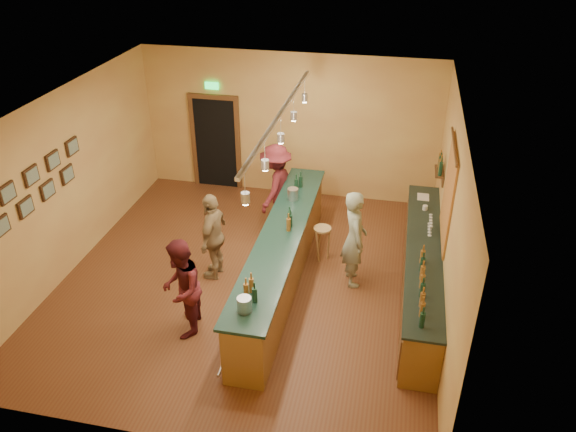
% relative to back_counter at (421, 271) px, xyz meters
% --- Properties ---
extents(floor, '(7.00, 7.00, 0.00)m').
position_rel_back_counter_xyz_m(floor, '(-2.97, -0.18, -0.49)').
color(floor, brown).
rests_on(floor, ground).
extents(ceiling, '(6.50, 7.00, 0.02)m').
position_rel_back_counter_xyz_m(ceiling, '(-2.97, -0.18, 2.71)').
color(ceiling, silver).
rests_on(ceiling, wall_back).
extents(wall_back, '(6.50, 0.02, 3.20)m').
position_rel_back_counter_xyz_m(wall_back, '(-2.97, 3.32, 1.11)').
color(wall_back, '#BC7E46').
rests_on(wall_back, floor).
extents(wall_front, '(6.50, 0.02, 3.20)m').
position_rel_back_counter_xyz_m(wall_front, '(-2.97, -3.68, 1.11)').
color(wall_front, '#BC7E46').
rests_on(wall_front, floor).
extents(wall_left, '(0.02, 7.00, 3.20)m').
position_rel_back_counter_xyz_m(wall_left, '(-6.22, -0.18, 1.11)').
color(wall_left, '#BC7E46').
rests_on(wall_left, floor).
extents(wall_right, '(0.02, 7.00, 3.20)m').
position_rel_back_counter_xyz_m(wall_right, '(0.28, -0.18, 1.11)').
color(wall_right, '#BC7E46').
rests_on(wall_right, floor).
extents(doorway, '(1.15, 0.09, 2.48)m').
position_rel_back_counter_xyz_m(doorway, '(-4.67, 3.30, 0.64)').
color(doorway, black).
rests_on(doorway, wall_back).
extents(tapestry, '(0.03, 1.40, 1.60)m').
position_rel_back_counter_xyz_m(tapestry, '(0.26, 0.22, 1.36)').
color(tapestry, '#9E2C1F').
rests_on(tapestry, wall_right).
extents(bottle_shelf, '(0.17, 0.55, 0.54)m').
position_rel_back_counter_xyz_m(bottle_shelf, '(0.20, 1.72, 1.18)').
color(bottle_shelf, '#4E3417').
rests_on(bottle_shelf, wall_right).
extents(picture_grid, '(0.06, 2.20, 0.70)m').
position_rel_back_counter_xyz_m(picture_grid, '(-6.18, -0.93, 1.46)').
color(picture_grid, '#382111').
rests_on(picture_grid, wall_left).
extents(back_counter, '(0.60, 4.55, 1.27)m').
position_rel_back_counter_xyz_m(back_counter, '(0.00, 0.00, 0.00)').
color(back_counter, brown).
rests_on(back_counter, floor).
extents(tasting_bar, '(0.73, 5.10, 1.38)m').
position_rel_back_counter_xyz_m(tasting_bar, '(-2.37, -0.18, 0.12)').
color(tasting_bar, brown).
rests_on(tasting_bar, floor).
extents(pendant_track, '(0.11, 4.60, 0.50)m').
position_rel_back_counter_xyz_m(pendant_track, '(-2.37, -0.18, 2.50)').
color(pendant_track, silver).
rests_on(pendant_track, ceiling).
extents(bartender, '(0.60, 0.75, 1.77)m').
position_rel_back_counter_xyz_m(bartender, '(-1.17, 0.14, 0.40)').
color(bartender, gray).
rests_on(bartender, floor).
extents(customer_a, '(0.76, 0.90, 1.63)m').
position_rel_back_counter_xyz_m(customer_a, '(-3.58, -1.71, 0.33)').
color(customer_a, '#59191E').
rests_on(customer_a, floor).
extents(customer_b, '(0.45, 0.97, 1.63)m').
position_rel_back_counter_xyz_m(customer_b, '(-3.59, -0.16, 0.33)').
color(customer_b, '#997A51').
rests_on(customer_b, floor).
extents(customer_c, '(0.83, 1.23, 1.77)m').
position_rel_back_counter_xyz_m(customer_c, '(-2.92, 1.78, 0.40)').
color(customer_c, '#59191E').
rests_on(customer_c, floor).
extents(bar_stool, '(0.33, 0.33, 0.68)m').
position_rel_back_counter_xyz_m(bar_stool, '(-1.80, 0.72, 0.05)').
color(bar_stool, '#AA874D').
rests_on(bar_stool, floor).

